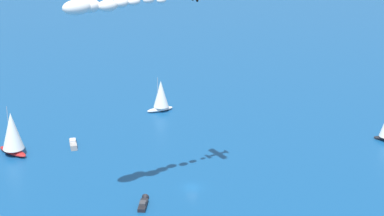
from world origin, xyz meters
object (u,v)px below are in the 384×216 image
(motorboat_offshore, at_px, (73,145))
(motorboat_far_stbd, at_px, (144,203))
(sailboat_ahead, at_px, (12,133))
(sailboat_mid_cluster, at_px, (161,96))

(motorboat_offshore, bearing_deg, motorboat_far_stbd, 29.27)
(sailboat_ahead, bearing_deg, sailboat_mid_cluster, 128.00)
(motorboat_offshore, relative_size, sailboat_mid_cluster, 0.65)
(sailboat_ahead, distance_m, sailboat_mid_cluster, 52.53)
(sailboat_ahead, height_order, sailboat_mid_cluster, sailboat_ahead)
(motorboat_offshore, height_order, sailboat_ahead, sailboat_ahead)
(motorboat_offshore, bearing_deg, sailboat_ahead, -74.08)
(motorboat_offshore, distance_m, sailboat_mid_cluster, 38.10)
(motorboat_far_stbd, relative_size, motorboat_offshore, 0.93)
(motorboat_far_stbd, height_order, sailboat_mid_cluster, sailboat_mid_cluster)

